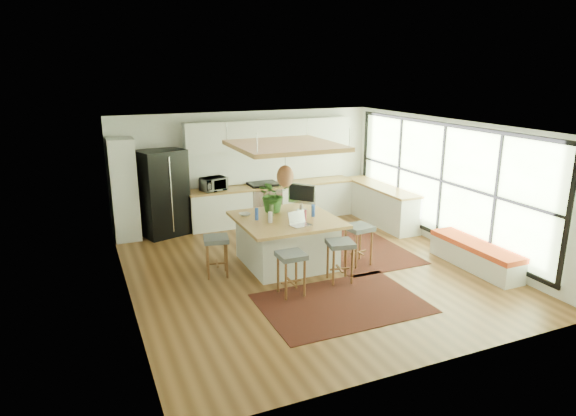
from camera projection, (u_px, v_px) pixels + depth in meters
name	position (u px, v px, depth m)	size (l,w,h in m)	color
floor	(308.00, 269.00, 9.47)	(7.00, 7.00, 0.00)	#513117
ceiling	(310.00, 126.00, 8.74)	(7.00, 7.00, 0.00)	white
wall_back	(247.00, 167.00, 12.20)	(6.50, 6.50, 0.00)	silver
wall_front	(434.00, 268.00, 6.01)	(6.50, 6.50, 0.00)	silver
wall_left	(124.00, 221.00, 7.87)	(7.00, 7.00, 0.00)	silver
wall_right	(450.00, 185.00, 10.35)	(7.00, 7.00, 0.00)	silver
window_wall	(449.00, 182.00, 10.32)	(0.10, 6.20, 2.60)	black
pantry	(124.00, 190.00, 10.85)	(0.55, 0.60, 2.25)	silver
back_counter_base	(273.00, 204.00, 12.37)	(4.20, 0.60, 0.88)	silver
back_counter_top	(273.00, 186.00, 12.25)	(4.24, 0.64, 0.05)	olive
backsplash	(268.00, 165.00, 12.39)	(4.20, 0.02, 0.80)	white
upper_cabinets	(270.00, 134.00, 12.04)	(4.20, 0.34, 0.70)	silver
range	(264.00, 202.00, 12.26)	(0.76, 0.62, 1.00)	#A5A5AA
right_counter_base	(380.00, 205.00, 12.24)	(0.60, 2.50, 0.88)	silver
right_counter_top	(381.00, 187.00, 12.12)	(0.64, 2.54, 0.05)	olive
window_bench	(475.00, 255.00, 9.47)	(0.52, 2.00, 0.50)	silver
ceiling_panel	(285.00, 160.00, 9.16)	(1.86, 1.86, 0.80)	olive
rug_near	(342.00, 303.00, 8.08)	(2.60, 1.80, 0.01)	black
rug_right	(357.00, 249.00, 10.52)	(1.80, 2.60, 0.01)	black
fridge	(163.00, 195.00, 11.22)	(0.97, 0.76, 1.95)	black
island	(286.00, 241.00, 9.62)	(1.85, 1.85, 0.93)	olive
stool_near_left	(291.00, 275.00, 8.31)	(0.44, 0.44, 0.75)	#464B4E
stool_near_right	(340.00, 263.00, 8.84)	(0.45, 0.45, 0.76)	#464B4E
stool_right_front	(358.00, 247.00, 9.62)	(0.47, 0.47, 0.79)	#464B4E
stool_right_back	(324.00, 231.00, 10.56)	(0.40, 0.40, 0.68)	#464B4E
stool_left_side	(217.00, 257.00, 9.10)	(0.44, 0.44, 0.75)	#464B4E
laptop	(301.00, 219.00, 8.99)	(0.36, 0.38, 0.27)	#A5A5AA
monitor	(302.00, 198.00, 9.94)	(0.60, 0.21, 0.55)	#A5A5AA
microwave	(214.00, 182.00, 11.60)	(0.57, 0.31, 0.38)	#A5A5AA
island_plant	(273.00, 198.00, 9.86)	(0.64, 0.71, 0.56)	#1E4C19
island_bowl	(245.00, 214.00, 9.63)	(0.21, 0.21, 0.05)	silver
island_bottle_0	(257.00, 215.00, 9.34)	(0.07, 0.07, 0.19)	blue
island_bottle_1	(270.00, 218.00, 9.18)	(0.07, 0.07, 0.19)	silver
island_bottle_2	(305.00, 216.00, 9.30)	(0.07, 0.07, 0.19)	#9D343F
island_bottle_3	(302.00, 211.00, 9.64)	(0.07, 0.07, 0.19)	silver
island_bottle_4	(272.00, 211.00, 9.61)	(0.07, 0.07, 0.19)	#567445
island_bottle_5	(312.00, 212.00, 9.57)	(0.07, 0.07, 0.19)	blue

